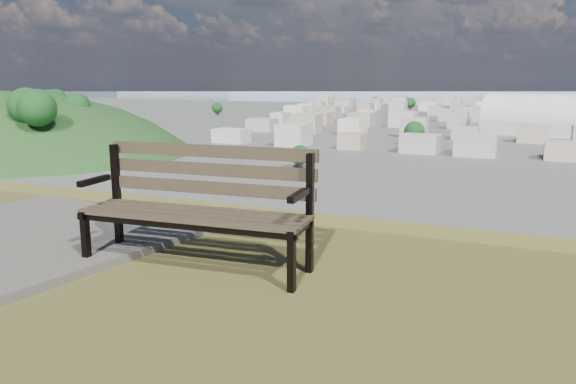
% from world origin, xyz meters
% --- Properties ---
extents(park_bench, '(2.03, 0.79, 1.04)m').
position_xyz_m(park_bench, '(-0.35, 2.35, 25.59)').
color(park_bench, '#463A28').
rests_on(park_bench, hilltop_mesa).
extents(arena, '(63.13, 37.52, 24.93)m').
position_xyz_m(arena, '(10.71, 282.89, 5.88)').
color(arena, silver).
rests_on(arena, ground).
extents(green_wooded_hill, '(167.93, 134.34, 83.97)m').
position_xyz_m(green_wooded_hill, '(-175.48, 144.15, 0.12)').
color(green_wooded_hill, '#194319').
rests_on(green_wooded_hill, ground).
extents(city_blocks, '(395.00, 361.00, 7.00)m').
position_xyz_m(city_blocks, '(0.00, 394.44, 3.50)').
color(city_blocks, beige).
rests_on(city_blocks, ground).
extents(city_trees, '(406.52, 387.20, 9.98)m').
position_xyz_m(city_trees, '(-26.39, 319.00, 4.83)').
color(city_trees, '#332419').
rests_on(city_trees, ground).
extents(bay_water, '(2400.00, 700.00, 0.12)m').
position_xyz_m(bay_water, '(0.00, 900.00, 0.00)').
color(bay_water, '#8EA3B4').
rests_on(bay_water, ground).
extents(far_hills, '(2050.00, 340.00, 60.00)m').
position_xyz_m(far_hills, '(-60.92, 1402.93, 25.47)').
color(far_hills, '#909FB2').
rests_on(far_hills, ground).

